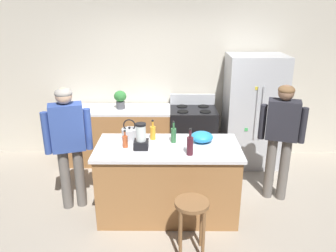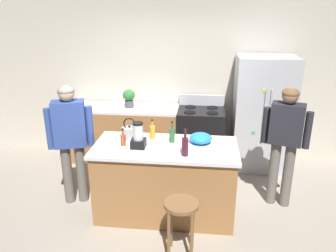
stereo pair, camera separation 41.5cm
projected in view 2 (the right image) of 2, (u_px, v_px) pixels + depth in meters
ground_plane at (165, 212)px, 4.36m from camera, size 14.00×14.00×0.00m
back_wall at (179, 79)px, 5.72m from camera, size 8.00×0.10×2.70m
kitchen_island at (165, 180)px, 4.20m from camera, size 1.74×0.83×0.94m
back_counter_run at (130, 133)px, 5.73m from camera, size 2.00×0.64×0.94m
refrigerator at (262, 114)px, 5.31m from camera, size 0.90×0.73×1.82m
stove_range at (200, 136)px, 5.58m from camera, size 0.76×0.65×1.12m
person_by_island_left at (70, 134)px, 4.29m from camera, size 0.59×0.33×1.62m
person_by_sink_right at (285, 136)px, 4.23m from camera, size 0.59×0.33×1.60m
bar_stool at (181, 214)px, 3.46m from camera, size 0.36×0.36×0.64m
potted_plant at (129, 97)px, 5.51m from camera, size 0.20×0.20×0.30m
blender_appliance at (138, 137)px, 3.96m from camera, size 0.17×0.17×0.31m
bottle_soda at (152, 132)px, 4.23m from camera, size 0.07×0.07×0.26m
bottle_olive_oil at (172, 135)px, 4.11m from camera, size 0.07×0.07×0.28m
bottle_cooking_sauce at (123, 139)px, 4.04m from camera, size 0.06×0.06×0.22m
bottle_wine at (185, 146)px, 3.75m from camera, size 0.08×0.08×0.32m
mixing_bowl at (201, 138)px, 4.11m from camera, size 0.28×0.28×0.13m
tea_kettle at (130, 132)px, 4.27m from camera, size 0.28×0.20×0.27m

